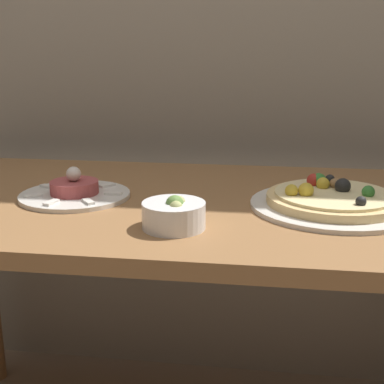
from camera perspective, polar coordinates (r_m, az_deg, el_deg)
dining_table at (r=1.26m, az=-2.10°, el=-4.88°), size 1.45×0.74×0.75m
pizza_plate at (r=1.19m, az=14.80°, el=-0.84°), size 0.36×0.36×0.06m
tartare_plate at (r=1.26m, az=-12.40°, el=0.02°), size 0.25×0.25×0.07m
small_bowl at (r=1.02m, az=-1.93°, el=-2.36°), size 0.12×0.12×0.07m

